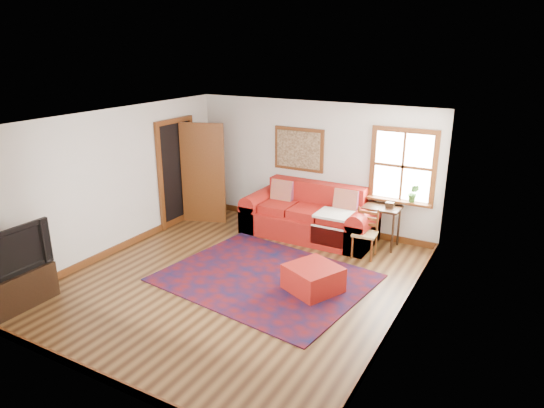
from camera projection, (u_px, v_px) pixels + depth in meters
The scene contains 13 objects.
ground at pixel (238, 280), 7.58m from camera, with size 5.50×5.50×0.00m, color #3C2210.
room_envelope at pixel (236, 178), 7.07m from camera, with size 5.04×5.54×2.52m.
window at pixel (404, 174), 8.58m from camera, with size 1.18×0.20×1.38m.
doorway at pixel (193, 172), 9.74m from camera, with size 0.89×1.08×2.14m.
framed_artwork at pixel (299, 149), 9.48m from camera, with size 1.05×0.07×0.85m.
persian_rug at pixel (265, 278), 7.63m from camera, with size 3.04×2.44×0.02m, color #580C0E.
red_leather_sofa at pixel (310, 219), 9.27m from camera, with size 2.51×1.04×0.98m.
red_ottoman at pixel (313, 279), 7.19m from camera, with size 0.70×0.70×0.40m, color #AE1D16.
side_table at pixel (382, 213), 8.66m from camera, with size 0.63×0.48×0.76m.
ladder_back_chair at pixel (366, 231), 8.32m from camera, with size 0.42×0.40×0.84m.
media_cabinet at pixel (19, 288), 6.78m from camera, with size 0.43×0.96×0.53m, color black.
television at pixel (6, 252), 6.51m from camera, with size 1.17×0.15×0.67m, color black.
candle_hurricane at pixel (43, 255), 6.99m from camera, with size 0.12×0.12×0.18m.
Camera 1 is at (3.78, -5.69, 3.52)m, focal length 32.00 mm.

